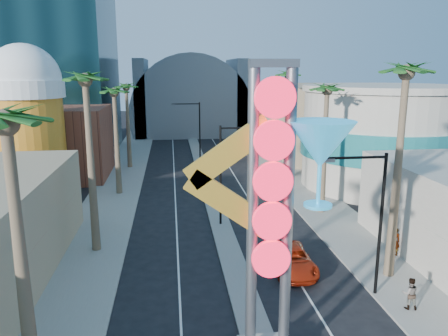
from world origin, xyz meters
The scene contains 22 objects.
sidewalk_west centered at (-9.50, 35.00, 0.07)m, with size 5.00×100.00×0.15m, color gray.
sidewalk_east centered at (9.50, 35.00, 0.07)m, with size 5.00×100.00×0.15m, color gray.
median centered at (0.00, 38.00, 0.07)m, with size 1.60×84.00×0.15m, color gray.
brick_filler_west centered at (-16.00, 38.00, 4.00)m, with size 10.00×10.00×8.00m, color brown.
filler_east centered at (16.00, 48.00, 5.00)m, with size 10.00×20.00×10.00m, color tan.
beer_mug centered at (-17.00, 30.00, 7.84)m, with size 7.00×7.00×14.50m.
turquoise_building centered at (18.00, 30.00, 5.25)m, with size 16.60×16.60×10.60m.
canopy centered at (0.00, 72.00, 4.31)m, with size 22.00×16.00×22.00m.
neon_sign centered at (0.82, 2.96, 7.31)m, with size 6.53×2.60×12.55m.
streetlight_0 centered at (0.55, 20.00, 4.88)m, with size 3.79×0.25×8.00m.
streetlight_1 centered at (-0.55, 44.00, 4.88)m, with size 3.79×0.25×8.00m.
streetlight_2 centered at (6.72, 8.00, 4.83)m, with size 3.45×0.25×8.00m.
palm_0 centered at (-9.00, 2.00, 9.93)m, with size 2.40×2.40×11.70m.
palm_1 centered at (-9.00, 16.00, 10.82)m, with size 2.40×2.40×12.70m.
palm_2 centered at (-9.00, 30.00, 9.48)m, with size 2.40×2.40×11.20m.
palm_3 centered at (-9.00, 42.00, 9.48)m, with size 2.40×2.40×11.20m.
palm_5 centered at (9.00, 10.00, 11.27)m, with size 2.40×2.40×13.20m.
palm_6 centered at (9.00, 22.00, 9.93)m, with size 2.40×2.40×11.70m.
palm_7 centered at (9.00, 34.00, 10.82)m, with size 2.40×2.40×12.70m.
red_pickup centered at (3.48, 11.59, 0.71)m, with size 2.36×5.11×1.42m, color #B5280D.
pedestrian_a centered at (10.67, 12.60, 1.12)m, with size 0.71×0.46×1.94m, color gray.
pedestrian_b centered at (8.19, 6.28, 0.99)m, with size 0.82×0.64×1.68m, color gray.
Camera 1 is at (-3.72, -12.74, 12.20)m, focal length 35.00 mm.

